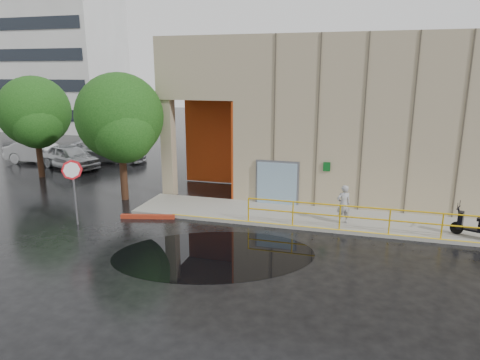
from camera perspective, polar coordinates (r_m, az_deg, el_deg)
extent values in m
plane|color=black|center=(15.50, 0.02, -9.90)|extent=(120.00, 120.00, 0.00)
cube|color=#98978B|center=(19.19, 15.35, -5.35)|extent=(20.00, 3.00, 0.15)
cube|color=tan|center=(24.85, 20.73, 7.92)|extent=(16.00, 10.00, 8.00)
cube|color=tan|center=(25.83, -2.13, 14.58)|extent=(4.00, 10.00, 3.00)
cube|color=tan|center=(22.44, -9.50, 4.19)|extent=(0.60, 0.60, 5.00)
cube|color=#B33D10|center=(24.70, -3.10, 5.27)|extent=(3.80, 0.15, 4.90)
cube|color=#B33D10|center=(22.49, 0.22, 4.40)|extent=(0.10, 3.50, 4.90)
cube|color=#809DAF|center=(20.50, 4.92, -0.48)|extent=(1.90, 0.10, 2.00)
cube|color=slate|center=(20.58, 4.96, -0.42)|extent=(2.10, 0.06, 2.20)
cube|color=#0B4E19|center=(20.07, 11.48, 1.75)|extent=(0.32, 0.04, 0.42)
cylinder|color=gold|center=(17.58, 16.35, -3.53)|extent=(9.50, 0.06, 0.06)
cylinder|color=gold|center=(17.71, 16.25, -4.92)|extent=(9.50, 0.06, 0.06)
cube|color=silver|center=(52.37, -22.68, 14.44)|extent=(12.00, 8.00, 15.00)
imported|color=#98999D|center=(18.36, 13.63, -3.16)|extent=(0.72, 0.63, 1.65)
cylinder|color=black|center=(18.89, 26.92, -5.71)|extent=(0.49, 0.27, 0.49)
cylinder|color=slate|center=(19.30, -21.13, -2.11)|extent=(0.08, 0.08, 2.45)
cylinder|color=red|center=(19.00, -21.50, 1.26)|extent=(0.61, 0.64, 0.85)
cylinder|color=white|center=(18.98, -21.54, 1.25)|extent=(0.47, 0.49, 0.67)
cube|color=#9A2C17|center=(19.51, -12.22, -4.78)|extent=(2.38, 0.73, 0.18)
cube|color=black|center=(15.51, -3.46, -9.89)|extent=(8.30, 6.61, 0.01)
imported|color=#B7BABE|center=(31.00, -21.76, 2.94)|extent=(5.13, 3.45, 1.62)
imported|color=#BDBDBF|center=(33.74, -25.14, 3.44)|extent=(4.95, 1.85, 1.62)
imported|color=silver|center=(32.23, -16.85, 3.61)|extent=(5.38, 2.95, 1.48)
cylinder|color=black|center=(22.34, -15.28, 1.12)|extent=(0.36, 0.36, 2.93)
sphere|color=#235A18|center=(21.91, -15.75, 8.13)|extent=(4.27, 4.27, 4.27)
sphere|color=#235A18|center=(21.15, -15.25, 6.21)|extent=(2.99, 2.99, 2.99)
cylinder|color=black|center=(29.05, -25.16, 3.05)|extent=(0.36, 0.36, 2.77)
sphere|color=#225315|center=(28.72, -25.71, 8.23)|extent=(4.22, 4.22, 4.22)
sphere|color=#225315|center=(27.98, -25.43, 6.83)|extent=(2.95, 2.95, 2.95)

